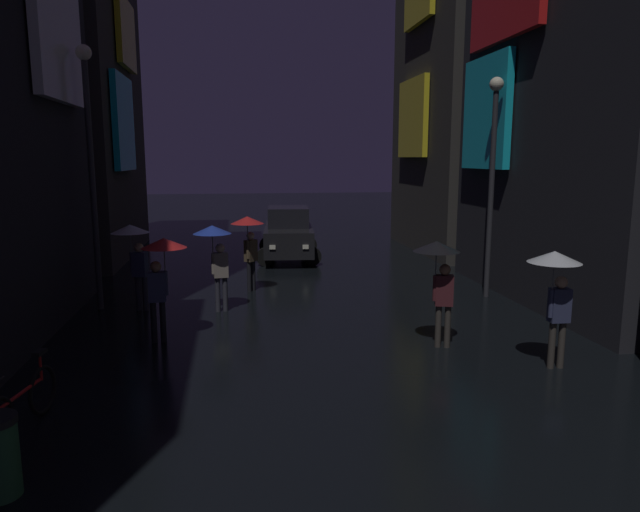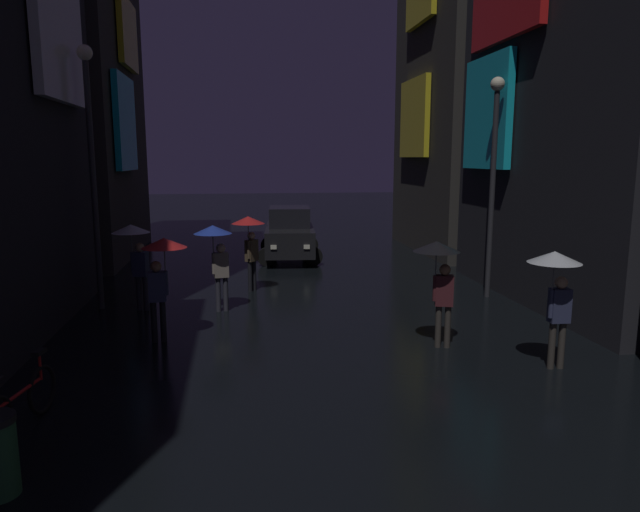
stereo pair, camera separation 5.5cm
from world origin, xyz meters
TOP-DOWN VIEW (x-y plane):
  - building_left_far at (-7.48, 22.05)m, footprint 4.25×8.11m
  - building_right_mid at (7.47, 13.10)m, footprint 4.25×8.18m
  - building_right_far at (7.48, 21.51)m, footprint 4.25×7.02m
  - pedestrian_midstreet_left_red at (-1.29, 15.24)m, footprint 0.90×0.90m
  - pedestrian_far_right_black at (2.21, 9.93)m, footprint 0.90×0.90m
  - pedestrian_foreground_left_red at (-3.12, 11.14)m, footprint 0.90×0.90m
  - pedestrian_midstreet_centre_clear at (-4.08, 13.66)m, footprint 0.90×0.90m
  - pedestrian_foreground_right_clear at (3.80, 8.52)m, footprint 0.90×0.90m
  - pedestrian_near_crossing_blue at (-2.14, 13.23)m, footprint 0.90×0.90m
  - bicycle_parked_at_storefront at (-4.60, 7.45)m, footprint 0.41×1.80m
  - car_distant at (0.29, 20.30)m, footprint 2.49×4.26m
  - streetlamp_right_far at (5.00, 13.74)m, footprint 0.36×0.36m
  - streetlamp_left_far at (-5.00, 13.98)m, footprint 0.36×0.36m

SIDE VIEW (x-z plane):
  - bicycle_parked_at_storefront at x=-4.60m, z-range -0.09..0.87m
  - car_distant at x=0.29m, z-range -0.03..1.89m
  - pedestrian_midstreet_left_red at x=-1.29m, z-range 0.61..2.73m
  - pedestrian_far_right_black at x=2.21m, z-range 0.61..2.73m
  - pedestrian_foreground_left_red at x=-3.12m, z-range 0.61..2.73m
  - pedestrian_midstreet_centre_clear at x=-4.08m, z-range 0.61..2.73m
  - pedestrian_foreground_right_clear at x=3.80m, z-range 0.61..2.73m
  - pedestrian_near_crossing_blue at x=-2.14m, z-range 0.61..2.73m
  - streetlamp_right_far at x=5.00m, z-range 0.70..6.41m
  - streetlamp_left_far at x=-5.00m, z-range 0.72..6.98m
  - building_right_mid at x=7.47m, z-range 0.01..14.61m
  - building_left_far at x=-7.48m, z-range 0.00..15.90m
  - building_right_far at x=7.48m, z-range 0.00..18.59m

